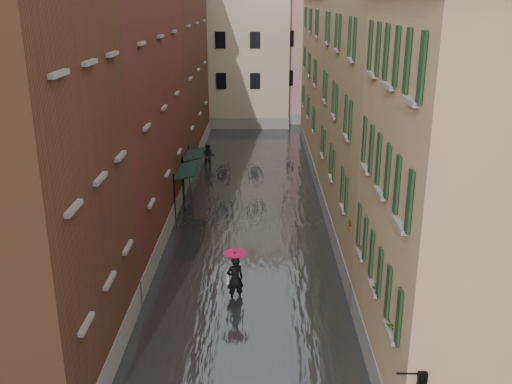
{
  "coord_description": "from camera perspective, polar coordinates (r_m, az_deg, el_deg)",
  "views": [
    {
      "loc": [
        0.6,
        -17.22,
        11.36
      ],
      "look_at": [
        0.35,
        7.41,
        3.0
      ],
      "focal_mm": 40.0,
      "sensor_mm": 36.0,
      "label": 1
    }
  ],
  "objects": [
    {
      "name": "ground",
      "position": [
        20.64,
        -1.21,
        -14.65
      ],
      "size": [
        120.0,
        120.0,
        0.0
      ],
      "primitive_type": "plane",
      "color": "#565658",
      "rests_on": "ground"
    },
    {
      "name": "awning_near",
      "position": [
        31.19,
        -6.97,
        2.04
      ],
      "size": [
        1.09,
        3.13,
        2.8
      ],
      "color": "black",
      "rests_on": "ground"
    },
    {
      "name": "building_left_mid",
      "position": [
        27.77,
        -15.44,
        7.47
      ],
      "size": [
        6.0,
        14.0,
        12.5
      ],
      "primitive_type": "cube",
      "color": "maroon",
      "rests_on": "ground"
    },
    {
      "name": "floodwater",
      "position": [
        32.26,
        -0.52,
        -1.69
      ],
      "size": [
        10.0,
        60.0,
        0.2
      ],
      "primitive_type": "cube",
      "color": "#3D4144",
      "rests_on": "ground"
    },
    {
      "name": "pedestrian_far",
      "position": [
        40.22,
        -4.77,
        3.58
      ],
      "size": [
        0.92,
        0.74,
        1.76
      ],
      "primitive_type": "imported",
      "rotation": [
        0.0,
        0.0,
        0.09
      ],
      "color": "black",
      "rests_on": "ground"
    },
    {
      "name": "wall_lantern",
      "position": [
        14.48,
        16.16,
        -17.35
      ],
      "size": [
        0.71,
        0.22,
        0.35
      ],
      "color": "black",
      "rests_on": "ground"
    },
    {
      "name": "building_end_pink",
      "position": [
        57.73,
        6.11,
        13.32
      ],
      "size": [
        10.0,
        9.0,
        12.0
      ],
      "primitive_type": "cube",
      "color": "tan",
      "rests_on": "ground"
    },
    {
      "name": "window_planters",
      "position": [
        18.6,
        11.52,
        -6.63
      ],
      "size": [
        0.59,
        8.1,
        0.84
      ],
      "color": "#9D5033",
      "rests_on": "ground"
    },
    {
      "name": "building_right_far",
      "position": [
        42.09,
        9.5,
        10.84
      ],
      "size": [
        6.0,
        16.0,
        11.5
      ],
      "primitive_type": "cube",
      "color": "#A28253",
      "rests_on": "ground"
    },
    {
      "name": "building_left_far",
      "position": [
        42.14,
        -10.05,
        12.53
      ],
      "size": [
        6.0,
        16.0,
        14.0
      ],
      "primitive_type": "cube",
      "color": "brown",
      "rests_on": "ground"
    },
    {
      "name": "awning_far",
      "position": [
        34.36,
        -6.28,
        3.62
      ],
      "size": [
        1.09,
        2.73,
        2.8
      ],
      "color": "black",
      "rests_on": "ground"
    },
    {
      "name": "building_right_near",
      "position": [
        17.44,
        22.09,
        -1.46
      ],
      "size": [
        6.0,
        8.0,
        11.5
      ],
      "primitive_type": "cube",
      "color": "#A28253",
      "rests_on": "ground"
    },
    {
      "name": "building_right_mid",
      "position": [
        27.43,
        14.21,
        7.97
      ],
      "size": [
        6.0,
        14.0,
        13.0
      ],
      "primitive_type": "cube",
      "color": "#95875A",
      "rests_on": "ground"
    },
    {
      "name": "building_end_cream",
      "position": [
        55.55,
        -3.23,
        13.7
      ],
      "size": [
        12.0,
        9.0,
        13.0
      ],
      "primitive_type": "cube",
      "color": "#C1B99A",
      "rests_on": "ground"
    },
    {
      "name": "pedestrian_main",
      "position": [
        22.5,
        -2.12,
        -8.05
      ],
      "size": [
        0.93,
        0.93,
        2.06
      ],
      "color": "black",
      "rests_on": "ground"
    }
  ]
}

